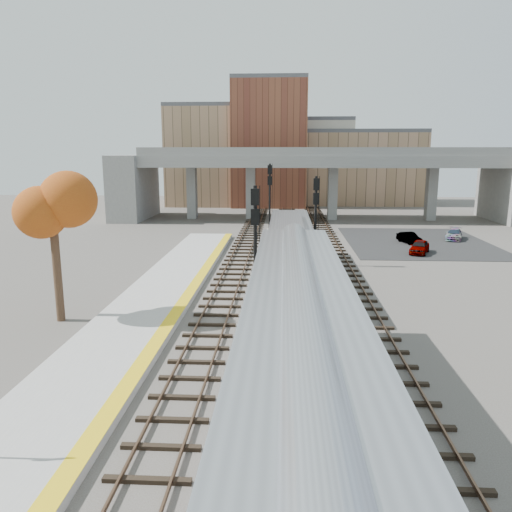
% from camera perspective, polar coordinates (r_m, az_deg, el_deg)
% --- Properties ---
extents(ground, '(160.00, 160.00, 0.00)m').
position_cam_1_polar(ground, '(24.24, 1.82, -9.92)').
color(ground, '#47423D').
rests_on(ground, ground).
extents(platform, '(4.50, 60.00, 0.35)m').
position_cam_1_polar(platform, '(25.38, -14.98, -8.89)').
color(platform, '#9E9E99').
rests_on(platform, ground).
extents(yellow_strip, '(0.70, 60.00, 0.01)m').
position_cam_1_polar(yellow_strip, '(24.81, -10.77, -8.74)').
color(yellow_strip, yellow).
rests_on(yellow_strip, platform).
extents(tracks, '(10.70, 95.00, 0.25)m').
position_cam_1_polar(tracks, '(36.13, 3.79, -2.46)').
color(tracks, black).
rests_on(tracks, ground).
extents(overpass, '(54.00, 12.00, 9.50)m').
position_cam_1_polar(overpass, '(67.73, 7.03, 9.08)').
color(overpass, slate).
rests_on(overpass, ground).
extents(buildings_far, '(43.00, 21.00, 20.60)m').
position_cam_1_polar(buildings_far, '(89.09, 3.76, 11.12)').
color(buildings_far, tan).
rests_on(buildings_far, ground).
extents(parking_lot, '(14.00, 18.00, 0.04)m').
position_cam_1_polar(parking_lot, '(53.04, 17.90, 1.54)').
color(parking_lot, black).
rests_on(parking_lot, ground).
extents(locomotive, '(3.02, 19.05, 4.10)m').
position_cam_1_polar(locomotive, '(34.94, 3.96, 0.75)').
color(locomotive, '#A8AAB2').
rests_on(locomotive, ground).
extents(coach, '(3.03, 25.00, 5.00)m').
position_cam_1_polar(coach, '(13.23, 5.20, -16.13)').
color(coach, '#A8AAB2').
rests_on(coach, ground).
extents(signal_mast_near, '(0.60, 0.64, 7.14)m').
position_cam_1_polar(signal_mast_near, '(28.33, -0.10, 0.80)').
color(signal_mast_near, '#9E9E99').
rests_on(signal_mast_near, ground).
extents(signal_mast_mid, '(0.60, 0.64, 7.12)m').
position_cam_1_polar(signal_mast_mid, '(39.69, 6.80, 3.89)').
color(signal_mast_mid, '#9E9E99').
rests_on(signal_mast_mid, ground).
extents(signal_mast_far, '(0.60, 0.64, 7.67)m').
position_cam_1_polar(signal_mast_far, '(56.52, 1.58, 6.70)').
color(signal_mast_far, '#9E9E99').
rests_on(signal_mast_far, ground).
extents(tree, '(3.60, 3.60, 8.53)m').
position_cam_1_polar(tree, '(28.01, -22.33, 5.51)').
color(tree, '#382619').
rests_on(tree, ground).
extents(car_a, '(2.69, 3.81, 1.21)m').
position_cam_1_polar(car_a, '(46.94, 18.19, 1.01)').
color(car_a, '#99999E').
rests_on(car_a, parking_lot).
extents(car_b, '(2.02, 3.44, 1.07)m').
position_cam_1_polar(car_b, '(51.87, 17.12, 1.99)').
color(car_b, '#99999E').
rests_on(car_b, parking_lot).
extents(car_c, '(2.77, 4.08, 1.10)m').
position_cam_1_polar(car_c, '(55.64, 21.69, 2.33)').
color(car_c, '#99999E').
rests_on(car_c, parking_lot).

